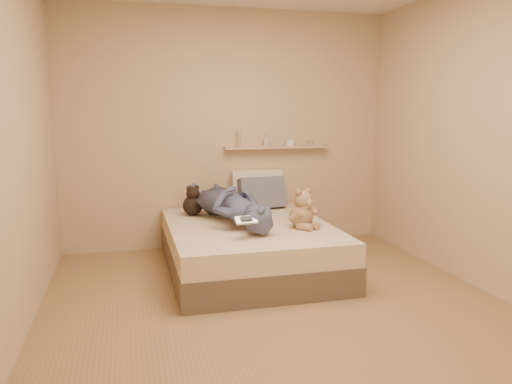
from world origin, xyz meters
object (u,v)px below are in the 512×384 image
object	(u,v)px
pillow_cream	(257,189)
wall_shelf	(277,147)
game_console	(246,220)
teddy_bear	(303,212)
bed	(249,247)
person	(230,203)
pillow_grey	(262,193)
dark_plush	(193,202)

from	to	relation	value
pillow_cream	wall_shelf	world-z (taller)	wall_shelf
pillow_cream	wall_shelf	size ratio (longest dim) A/B	0.46
game_console	teddy_bear	size ratio (longest dim) A/B	0.52
bed	person	xyz separation A→B (m)	(-0.15, 0.15, 0.40)
game_console	wall_shelf	world-z (taller)	wall_shelf
teddy_bear	pillow_cream	xyz separation A→B (m)	(-0.14, 1.11, 0.05)
pillow_grey	wall_shelf	world-z (taller)	wall_shelf
pillow_grey	person	world-z (taller)	same
teddy_bear	pillow_cream	distance (m)	1.12
pillow_cream	wall_shelf	bearing A→B (deg)	17.55
person	wall_shelf	world-z (taller)	wall_shelf
game_console	pillow_grey	size ratio (longest dim) A/B	0.38
person	wall_shelf	bearing A→B (deg)	-143.72
teddy_bear	wall_shelf	distance (m)	1.29
dark_plush	bed	bearing A→B (deg)	-48.02
bed	person	size ratio (longest dim) A/B	1.28
wall_shelf	game_console	bearing A→B (deg)	-115.77
teddy_bear	wall_shelf	bearing A→B (deg)	84.66
pillow_cream	wall_shelf	xyz separation A→B (m)	(0.25, 0.08, 0.45)
game_console	pillow_cream	bearing A→B (deg)	71.77
teddy_bear	dark_plush	size ratio (longest dim) A/B	1.18
person	game_console	bearing A→B (deg)	78.73
teddy_bear	pillow_grey	xyz separation A→B (m)	(-0.12, 0.97, 0.02)
game_console	wall_shelf	size ratio (longest dim) A/B	0.16
person	wall_shelf	size ratio (longest dim) A/B	1.23
pillow_cream	person	world-z (taller)	pillow_cream
teddy_bear	pillow_cream	world-z (taller)	pillow_cream
bed	teddy_bear	bearing A→B (deg)	-32.53
game_console	person	xyz separation A→B (m)	(0.00, 0.70, 0.01)
pillow_cream	pillow_grey	world-z (taller)	pillow_cream
teddy_bear	dark_plush	bearing A→B (deg)	138.65
bed	pillow_grey	distance (m)	0.86
bed	pillow_grey	world-z (taller)	pillow_grey
person	teddy_bear	bearing A→B (deg)	132.68
teddy_bear	person	xyz separation A→B (m)	(-0.59, 0.43, 0.03)
bed	teddy_bear	xyz separation A→B (m)	(0.44, -0.28, 0.38)
teddy_bear	pillow_cream	bearing A→B (deg)	97.12
dark_plush	wall_shelf	xyz separation A→B (m)	(1.01, 0.40, 0.52)
game_console	pillow_cream	xyz separation A→B (m)	(0.45, 1.38, 0.04)
dark_plush	pillow_grey	size ratio (longest dim) A/B	0.63
pillow_grey	person	bearing A→B (deg)	-131.21
pillow_cream	game_console	bearing A→B (deg)	-108.23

